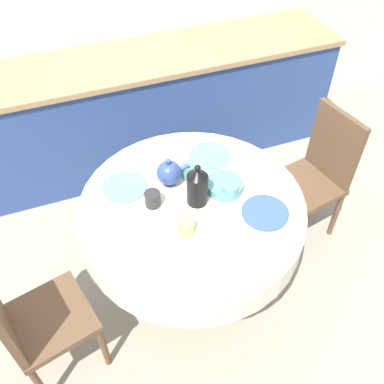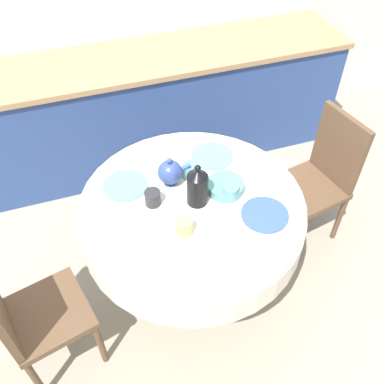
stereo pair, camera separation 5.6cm
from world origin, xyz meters
TOP-DOWN VIEW (x-y plane):
  - ground_plane at (0.00, 0.00)m, footprint 12.00×12.00m
  - kitchen_counter at (0.00, 1.32)m, footprint 3.24×0.64m
  - dining_table at (0.00, 0.00)m, footprint 1.22×1.22m
  - chair_left at (0.94, 0.18)m, footprint 0.47×0.47m
  - chair_right at (-0.93, -0.23)m, footprint 0.48×0.48m
  - plate_near_left at (-0.31, -0.24)m, footprint 0.25×0.25m
  - cup_near_left at (-0.10, -0.18)m, footprint 0.08×0.08m
  - plate_near_right at (0.33, -0.21)m, footprint 0.25×0.25m
  - cup_near_right at (0.20, -0.03)m, footprint 0.08×0.08m
  - plate_far_left at (-0.31, 0.23)m, footprint 0.25×0.25m
  - cup_far_left at (-0.20, 0.06)m, footprint 0.08×0.08m
  - plate_far_right at (0.23, 0.31)m, footprint 0.25×0.25m
  - cup_far_right at (0.05, 0.20)m, footprint 0.08×0.08m
  - coffee_carafe at (0.03, -0.00)m, footprint 0.11×0.11m
  - teapot at (-0.06, 0.18)m, footprint 0.19×0.14m
  - fruit_bowl at (0.20, 0.03)m, footprint 0.20×0.20m

SIDE VIEW (x-z plane):
  - ground_plane at x=0.00m, z-range 0.00..0.00m
  - kitchen_counter at x=0.00m, z-range 0.00..0.91m
  - chair_left at x=0.94m, z-range 0.04..0.97m
  - chair_right at x=-0.93m, z-range 0.04..0.97m
  - dining_table at x=0.00m, z-range 0.25..1.00m
  - plate_near_left at x=-0.31m, z-range 0.75..0.76m
  - plate_near_right at x=0.33m, z-range 0.75..0.76m
  - plate_far_left at x=-0.31m, z-range 0.75..0.76m
  - plate_far_right at x=0.23m, z-range 0.75..0.76m
  - fruit_bowl at x=0.20m, z-range 0.75..0.80m
  - cup_near_left at x=-0.10m, z-range 0.75..0.84m
  - cup_near_right at x=0.20m, z-range 0.75..0.84m
  - cup_far_left at x=-0.20m, z-range 0.75..0.84m
  - cup_far_right at x=0.05m, z-range 0.75..0.84m
  - teapot at x=-0.06m, z-range 0.74..0.92m
  - coffee_carafe at x=0.03m, z-range 0.73..0.99m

